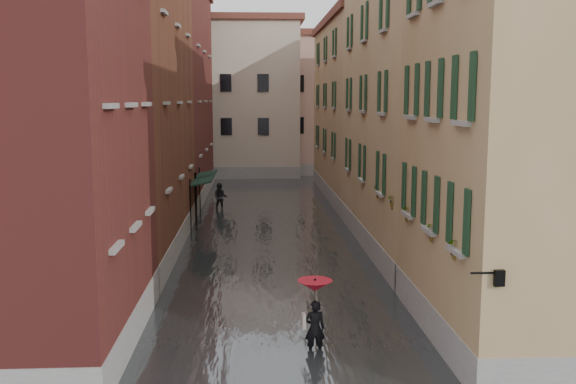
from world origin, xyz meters
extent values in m
plane|color=#535355|center=(0.00, 0.00, 0.00)|extent=(120.00, 120.00, 0.00)
cube|color=#414548|center=(0.00, 13.00, 0.10)|extent=(10.00, 60.00, 0.20)
cube|color=maroon|center=(-7.00, -2.00, 6.50)|extent=(6.00, 8.00, 13.00)
cube|color=brown|center=(-7.00, 9.00, 6.25)|extent=(6.00, 14.00, 12.50)
cube|color=maroon|center=(-7.00, 24.00, 7.00)|extent=(6.00, 16.00, 14.00)
cube|color=olive|center=(7.00, -2.00, 5.75)|extent=(6.00, 8.00, 11.50)
cube|color=tan|center=(7.00, 9.00, 6.50)|extent=(6.00, 14.00, 13.00)
cube|color=olive|center=(7.00, 24.00, 5.75)|extent=(6.00, 16.00, 11.50)
cube|color=#C2B39A|center=(-3.00, 38.00, 6.50)|extent=(12.00, 9.00, 13.00)
cube|color=tan|center=(6.00, 40.00, 6.00)|extent=(10.00, 9.00, 12.00)
cube|color=black|center=(-3.45, 14.29, 2.55)|extent=(1.09, 3.23, 0.31)
cylinder|color=black|center=(-3.95, 12.68, 1.40)|extent=(0.06, 0.06, 2.80)
cylinder|color=black|center=(-3.95, 15.91, 1.40)|extent=(0.06, 0.06, 2.80)
cube|color=black|center=(-3.45, 16.77, 2.55)|extent=(1.09, 2.92, 0.31)
cylinder|color=black|center=(-3.95, 15.31, 1.40)|extent=(0.06, 0.06, 2.80)
cylinder|color=black|center=(-3.95, 18.23, 1.40)|extent=(0.06, 0.06, 2.80)
cylinder|color=black|center=(4.05, -6.00, 3.10)|extent=(0.60, 0.05, 0.05)
cube|color=black|center=(4.35, -6.00, 3.00)|extent=(0.22, 0.22, 0.35)
cube|color=beige|center=(4.35, -6.00, 3.00)|extent=(0.14, 0.14, 0.24)
cube|color=brown|center=(4.12, -4.13, 3.15)|extent=(0.22, 0.85, 0.18)
imported|color=#265926|center=(4.12, -4.13, 3.57)|extent=(0.59, 0.51, 0.66)
cube|color=brown|center=(4.12, -2.16, 3.15)|extent=(0.22, 0.85, 0.18)
imported|color=#265926|center=(4.12, -2.16, 3.57)|extent=(0.59, 0.51, 0.66)
cube|color=brown|center=(4.12, 0.64, 3.15)|extent=(0.22, 0.85, 0.18)
imported|color=#265926|center=(4.12, 0.64, 3.57)|extent=(0.59, 0.51, 0.66)
cube|color=brown|center=(4.12, 2.84, 3.15)|extent=(0.22, 0.85, 0.18)
imported|color=#265926|center=(4.12, 2.84, 3.57)|extent=(0.59, 0.51, 0.66)
cube|color=brown|center=(4.12, 5.49, 3.15)|extent=(0.22, 0.85, 0.18)
imported|color=#265926|center=(4.12, 5.49, 3.57)|extent=(0.59, 0.51, 0.66)
imported|color=black|center=(0.77, -2.78, 0.76)|extent=(0.58, 0.40, 1.52)
cube|color=beige|center=(0.49, -2.73, 0.95)|extent=(0.08, 0.30, 0.38)
cylinder|color=black|center=(0.77, -2.78, 1.35)|extent=(0.02, 0.02, 1.00)
cone|color=#A90B1A|center=(0.77, -2.78, 1.92)|extent=(0.94, 0.94, 0.28)
imported|color=black|center=(-2.83, 19.32, 0.86)|extent=(0.89, 0.72, 1.73)
camera|label=1|loc=(-0.79, -18.87, 6.74)|focal=40.00mm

